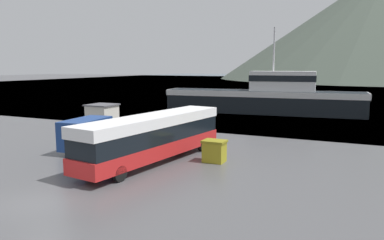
{
  "coord_description": "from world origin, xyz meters",
  "views": [
    {
      "loc": [
        13.27,
        -12.12,
        6.26
      ],
      "look_at": [
        1.02,
        14.39,
        2.0
      ],
      "focal_mm": 35.0,
      "sensor_mm": 36.0,
      "label": 1
    }
  ],
  "objects_px": {
    "tour_bus": "(154,136)",
    "delivery_van": "(91,133)",
    "storage_bin": "(214,151)",
    "fishing_boat": "(266,97)",
    "dock_kiosk": "(102,117)"
  },
  "relations": [
    {
      "from": "fishing_boat",
      "to": "storage_bin",
      "type": "height_order",
      "value": "fishing_boat"
    },
    {
      "from": "tour_bus",
      "to": "storage_bin",
      "type": "height_order",
      "value": "tour_bus"
    },
    {
      "from": "fishing_boat",
      "to": "dock_kiosk",
      "type": "bearing_deg",
      "value": 144.98
    },
    {
      "from": "delivery_van",
      "to": "storage_bin",
      "type": "relative_size",
      "value": 4.13
    },
    {
      "from": "tour_bus",
      "to": "fishing_boat",
      "type": "xyz_separation_m",
      "value": [
        0.49,
        28.0,
        0.41
      ]
    },
    {
      "from": "tour_bus",
      "to": "delivery_van",
      "type": "xyz_separation_m",
      "value": [
        -6.04,
        0.99,
        -0.47
      ]
    },
    {
      "from": "storage_bin",
      "to": "dock_kiosk",
      "type": "bearing_deg",
      "value": 155.12
    },
    {
      "from": "tour_bus",
      "to": "fishing_boat",
      "type": "height_order",
      "value": "fishing_boat"
    },
    {
      "from": "tour_bus",
      "to": "delivery_van",
      "type": "relative_size",
      "value": 2.08
    },
    {
      "from": "delivery_van",
      "to": "fishing_boat",
      "type": "distance_m",
      "value": 27.8
    },
    {
      "from": "delivery_van",
      "to": "storage_bin",
      "type": "bearing_deg",
      "value": -1.87
    },
    {
      "from": "storage_bin",
      "to": "fishing_boat",
      "type": "bearing_deg",
      "value": 96.71
    },
    {
      "from": "fishing_boat",
      "to": "storage_bin",
      "type": "xyz_separation_m",
      "value": [
        3.1,
        -26.39,
        -1.43
      ]
    },
    {
      "from": "tour_bus",
      "to": "dock_kiosk",
      "type": "xyz_separation_m",
      "value": [
        -10.62,
        8.2,
        -0.45
      ]
    },
    {
      "from": "dock_kiosk",
      "to": "fishing_boat",
      "type": "bearing_deg",
      "value": 60.7
    }
  ]
}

